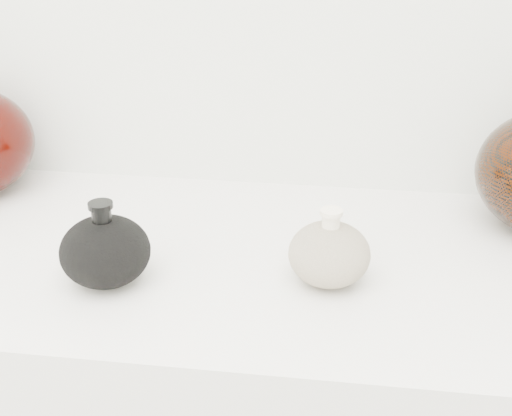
# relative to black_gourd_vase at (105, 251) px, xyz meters

# --- Properties ---
(black_gourd_vase) EXTENTS (0.13, 0.13, 0.11)m
(black_gourd_vase) POSITION_rel_black_gourd_vase_xyz_m (0.00, 0.00, 0.00)
(black_gourd_vase) COLOR black
(black_gourd_vase) RESTS_ON display_counter
(cream_gourd_vase) EXTENTS (0.12, 0.12, 0.10)m
(cream_gourd_vase) POSITION_rel_black_gourd_vase_xyz_m (0.28, 0.04, -0.00)
(cream_gourd_vase) COLOR #C1AE96
(cream_gourd_vase) RESTS_ON display_counter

